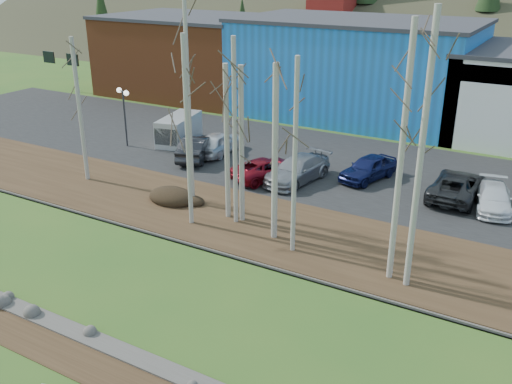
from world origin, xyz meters
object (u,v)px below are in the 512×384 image
Objects in this scene: car_4 at (368,168)px; van_grey at (178,130)px; street_lamp at (124,101)px; car_1 at (197,147)px; car_0 at (218,143)px; car_3 at (297,169)px; car_6 at (494,198)px; car_5 at (457,185)px; car_2 at (267,169)px.

car_4 is 0.92× the size of van_grey.
car_1 is (6.15, 0.23, -2.53)m from street_lamp.
car_0 is at bearing 40.07° from street_lamp.
car_3 is 11.34m from car_6.
van_grey reaches higher than car_6.
car_5 is 20.41m from van_grey.
car_0 is 16.35m from car_5.
car_0 is at bearing -161.97° from car_4.
van_grey reaches higher than car_4.
car_6 is (2.13, -0.61, -0.12)m from car_5.
car_4 is at bearing -127.21° from car_2.
van_grey is at bearing -13.93° from car_0.
street_lamp is at bearing 5.04° from car_5.
car_3 is at bearing -129.56° from car_4.
car_6 is 22.57m from van_grey.
car_5 reaches higher than car_2.
street_lamp is at bearing 171.56° from car_6.
car_6 is at bearing 164.21° from car_5.
car_4 is (17.75, 2.30, -2.58)m from street_lamp.
car_4 is at bearing 177.60° from car_0.
street_lamp is 0.77× the size of car_5.
car_0 is 10.95m from car_4.
van_grey is at bearing -1.52° from car_5.
car_4 is (11.60, 2.06, -0.05)m from car_1.
street_lamp is 23.39m from car_5.
street_lamp reaches higher than car_0.
car_2 is 0.98× the size of van_grey.
car_1 is at bearing -46.92° from van_grey.
street_lamp is at bearing -172.30° from car_3.
van_grey is (-4.05, 0.67, 0.20)m from car_0.
car_3 is 11.65m from van_grey.
car_3 is 1.20× the size of car_4.
car_6 is at bearing 163.49° from car_1.
car_2 is (5.43, -2.69, -0.13)m from car_0.
car_4 is at bearing 43.13° from car_3.
car_3 is at bearing 13.80° from car_5.
car_4 reaches higher than car_6.
car_1 is 11.78m from car_4.
car_4 is (10.94, 0.39, -0.04)m from car_0.
car_4 is 5.42m from car_5.
car_2 is at bearing 177.82° from car_6.
van_grey reaches higher than car_3.
street_lamp reaches higher than van_grey.
car_3 is (1.83, 0.55, 0.11)m from car_2.
car_3 is (7.25, -2.14, -0.02)m from car_0.
car_1 is 6.18m from car_2.
car_2 reaches higher than car_6.
car_0 is 1.05× the size of car_4.
car_6 is at bearing -15.34° from van_grey.
van_grey is at bearing 4.03° from car_2.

